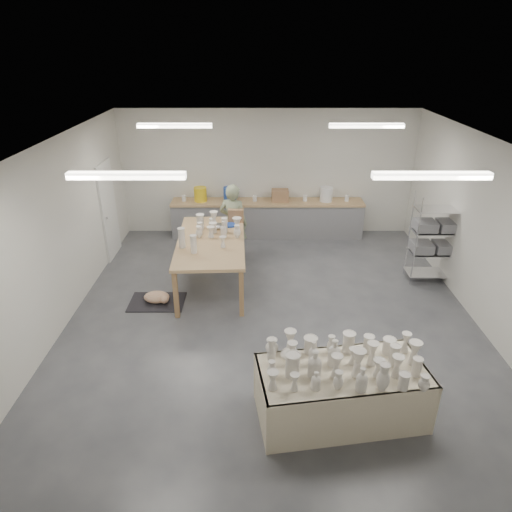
{
  "coord_description": "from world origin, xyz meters",
  "views": [
    {
      "loc": [
        -0.27,
        -6.76,
        4.38
      ],
      "look_at": [
        -0.27,
        0.28,
        1.05
      ],
      "focal_mm": 32.0,
      "sensor_mm": 36.0,
      "label": 1
    }
  ],
  "objects_px": {
    "potter": "(233,223)",
    "drying_table": "(341,389)",
    "work_table": "(214,237)",
    "red_stool": "(234,244)"
  },
  "relations": [
    {
      "from": "potter",
      "to": "drying_table",
      "type": "bearing_deg",
      "value": 128.55
    },
    {
      "from": "drying_table",
      "to": "potter",
      "type": "bearing_deg",
      "value": 99.98
    },
    {
      "from": "work_table",
      "to": "potter",
      "type": "xyz_separation_m",
      "value": [
        0.33,
        0.97,
        -0.08
      ]
    },
    {
      "from": "drying_table",
      "to": "potter",
      "type": "distance_m",
      "value": 4.9
    },
    {
      "from": "drying_table",
      "to": "potter",
      "type": "relative_size",
      "value": 1.28
    },
    {
      "from": "drying_table",
      "to": "red_stool",
      "type": "distance_m",
      "value": 5.14
    },
    {
      "from": "drying_table",
      "to": "work_table",
      "type": "bearing_deg",
      "value": 108.7
    },
    {
      "from": "work_table",
      "to": "red_stool",
      "type": "height_order",
      "value": "work_table"
    },
    {
      "from": "drying_table",
      "to": "work_table",
      "type": "xyz_separation_m",
      "value": [
        -1.89,
        3.66,
        0.52
      ]
    },
    {
      "from": "potter",
      "to": "work_table",
      "type": "bearing_deg",
      "value": 90.96
    }
  ]
}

